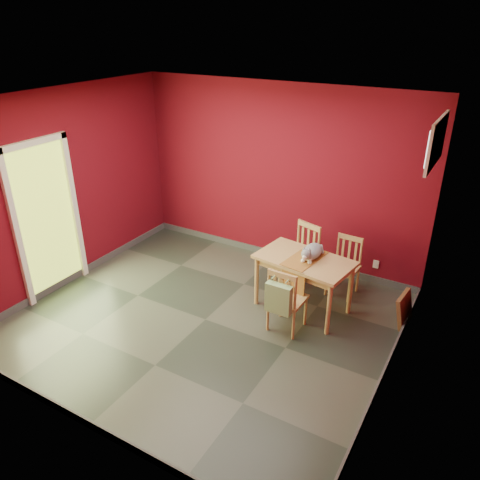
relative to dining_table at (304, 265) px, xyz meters
The scene contains 13 objects.
ground 1.44m from the dining_table, 138.09° to the right, with size 4.50×4.50×0.00m, color #2D342D.
room_shell 1.42m from the dining_table, 138.09° to the right, with size 4.50×4.50×4.50m.
doorway 3.46m from the dining_table, 158.45° to the right, with size 0.06×1.01×2.13m.
window 2.13m from the dining_table, ahead, with size 0.05×0.90×0.50m.
outlet_plate 1.35m from the dining_table, 60.30° to the left, with size 0.08×0.01×0.12m, color silver.
dining_table is the anchor object (origin of this frame).
table_runner 0.12m from the dining_table, 90.00° to the right, with size 0.42×0.72×0.34m.
chair_far_left 0.63m from the dining_table, 116.24° to the left, with size 0.54×0.54×0.92m.
chair_far_right 0.77m from the dining_table, 63.42° to the left, with size 0.40×0.40×0.82m.
chair_near 0.56m from the dining_table, 89.77° to the right, with size 0.41×0.41×0.86m.
tote_bag 0.74m from the dining_table, 90.12° to the right, with size 0.31×0.19×0.44m.
cat 0.23m from the dining_table, 52.14° to the left, with size 0.24×0.46×0.23m, color slate, non-canonical shape.
picture_frame 1.35m from the dining_table, 14.77° to the left, with size 0.18×0.42×0.41m.
Camera 1 is at (2.85, -4.04, 3.51)m, focal length 35.00 mm.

